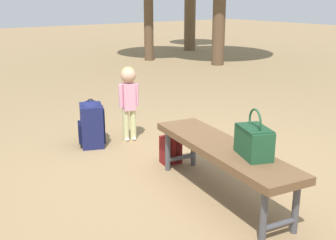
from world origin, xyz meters
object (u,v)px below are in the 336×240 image
object	(u,v)px
handbag	(254,140)
park_bench	(223,152)
child_standing	(129,92)
backpack_large	(91,122)
backpack_small	(171,148)

from	to	relation	value
handbag	park_bench	bearing A→B (deg)	2.36
child_standing	backpack_large	world-z (taller)	child_standing
backpack_large	backpack_small	world-z (taller)	backpack_large
handbag	backpack_small	xyz separation A→B (m)	(1.15, -0.10, -0.42)
park_bench	handbag	xyz separation A→B (m)	(-0.31, -0.01, 0.18)
child_standing	backpack_small	size ratio (longest dim) A/B	2.66
handbag	backpack_large	xyz separation A→B (m)	(2.08, 0.30, -0.31)
handbag	backpack_small	world-z (taller)	handbag
handbag	child_standing	xyz separation A→B (m)	(2.00, -0.14, -0.01)
child_standing	backpack_large	size ratio (longest dim) A/B	1.59
handbag	backpack_large	bearing A→B (deg)	8.15
backpack_large	backpack_small	bearing A→B (deg)	-156.94
handbag	backpack_large	distance (m)	2.13
park_bench	backpack_small	bearing A→B (deg)	-7.39
child_standing	park_bench	bearing A→B (deg)	174.91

